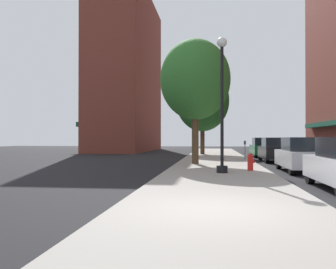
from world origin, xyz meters
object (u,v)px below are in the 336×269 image
object	(u,v)px
tree_near	(202,101)
car_green	(263,148)
lamppost	(222,102)
car_black	(275,150)
fire_hydrant	(250,162)
car_silver	(302,155)
tree_mid	(195,80)
parking_meter_near	(245,148)

from	to	relation	value
tree_near	car_green	bearing A→B (deg)	-25.13
lamppost	car_black	size ratio (longest dim) A/B	1.37
fire_hydrant	lamppost	bearing A→B (deg)	-136.40
car_black	car_silver	bearing A→B (deg)	-90.95
lamppost	car_black	distance (m)	10.43
car_silver	car_black	xyz separation A→B (m)	(0.00, 7.39, 0.00)
fire_hydrant	car_black	xyz separation A→B (m)	(2.47, 8.14, 0.29)
tree_near	car_silver	world-z (taller)	tree_near
car_silver	tree_near	bearing A→B (deg)	108.41
lamppost	tree_mid	bearing A→B (deg)	104.94
fire_hydrant	car_black	bearing A→B (deg)	73.10
fire_hydrant	tree_near	bearing A→B (deg)	99.15
parking_meter_near	car_green	distance (m)	5.75
fire_hydrant	parking_meter_near	world-z (taller)	parking_meter_near
fire_hydrant	car_green	distance (m)	14.60
lamppost	car_silver	world-z (taller)	lamppost
car_silver	car_green	distance (m)	13.63
car_silver	car_black	size ratio (longest dim) A/B	1.00
parking_meter_near	lamppost	bearing A→B (deg)	-100.27
car_green	tree_near	bearing A→B (deg)	155.06
tree_mid	car_silver	size ratio (longest dim) A/B	1.70
lamppost	tree_near	size ratio (longest dim) A/B	0.75
parking_meter_near	car_silver	size ratio (longest dim) A/B	0.30
parking_meter_near	tree_near	bearing A→B (deg)	112.43
lamppost	tree_near	world-z (taller)	tree_near
fire_hydrant	tree_near	xyz separation A→B (m)	(-2.71, 16.82, 4.60)
tree_mid	fire_hydrant	bearing A→B (deg)	-55.89
parking_meter_near	tree_near	distance (m)	9.45
tree_mid	car_green	distance (m)	12.32
car_silver	fire_hydrant	bearing A→B (deg)	-162.48
tree_mid	car_green	bearing A→B (deg)	63.08
tree_mid	car_silver	xyz separation A→B (m)	(5.24, -3.32, -4.24)
parking_meter_near	car_black	world-z (taller)	car_black
fire_hydrant	tree_mid	bearing A→B (deg)	124.11
fire_hydrant	car_black	size ratio (longest dim) A/B	0.18
tree_near	tree_mid	xyz separation A→B (m)	(-0.05, -12.74, -0.07)
parking_meter_near	tree_mid	xyz separation A→B (m)	(-3.29, -4.90, 4.10)
parking_meter_near	tree_mid	bearing A→B (deg)	-123.82
car_green	car_black	bearing A→B (deg)	-89.81
fire_hydrant	parking_meter_near	size ratio (longest dim) A/B	0.60
parking_meter_near	car_silver	xyz separation A→B (m)	(1.95, -8.22, -0.14)
car_silver	parking_meter_near	bearing A→B (deg)	103.86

